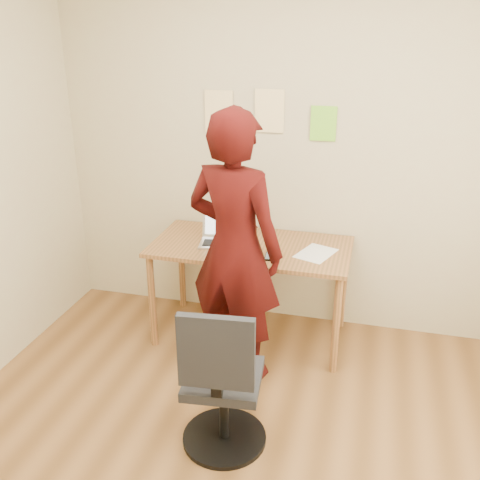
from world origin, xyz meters
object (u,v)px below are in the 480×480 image
(phone, at_px, (270,256))
(desk, at_px, (251,256))
(laptop, at_px, (222,235))
(person, at_px, (235,249))
(office_chair, at_px, (222,390))

(phone, bearing_deg, desk, 129.36)
(phone, bearing_deg, laptop, 149.79)
(person, bearing_deg, laptop, -49.70)
(desk, height_order, office_chair, office_chair)
(office_chair, bearing_deg, person, 93.67)
(office_chair, bearing_deg, phone, 80.97)
(desk, relative_size, office_chair, 1.54)
(phone, height_order, office_chair, office_chair)
(desk, distance_m, office_chair, 1.20)
(laptop, height_order, phone, laptop)
(desk, xyz_separation_m, phone, (0.17, -0.18, 0.09))
(desk, bearing_deg, laptop, 179.42)
(desk, distance_m, person, 0.49)
(office_chair, bearing_deg, laptop, 99.93)
(laptop, height_order, office_chair, laptop)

